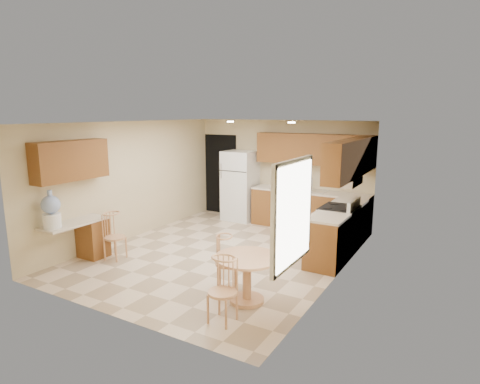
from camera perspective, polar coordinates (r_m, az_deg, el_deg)
The scene contains 30 objects.
floor at distance 7.83m, azimuth -2.74°, elevation -8.76°, with size 5.50×5.50×0.00m, color beige.
ceiling at distance 7.36m, azimuth -2.93°, elevation 9.85°, with size 4.50×5.50×0.02m, color white.
wall_back at distance 9.88m, azimuth 5.84°, elevation 2.90°, with size 4.50×0.02×2.50m, color #CDB98A.
wall_front at distance 5.45m, azimuth -18.73°, elevation -4.57°, with size 4.50×0.02×2.50m, color #CDB98A.
wall_left at distance 8.90m, azimuth -15.11°, elevation 1.63°, with size 0.02×5.50×2.50m, color #CDB98A.
wall_right at distance 6.58m, azimuth 13.89°, elevation -1.64°, with size 0.02×5.50×2.50m, color #CDB98A.
doorway at distance 10.73m, azimuth -2.77°, elevation 2.53°, with size 0.90×0.02×2.10m, color black.
base_cab_back at distance 9.45m, azimuth 9.84°, elevation -2.64°, with size 2.75×0.60×0.87m, color brown.
counter_back at distance 9.35m, azimuth 9.93°, elevation 0.06°, with size 2.75×0.63×0.04m, color beige.
base_cab_right_a at distance 8.59m, azimuth 15.20°, elevation -4.29°, with size 0.60×0.59×0.87m, color brown.
counter_right_a at distance 8.48m, azimuth 15.36°, elevation -1.33°, with size 0.63×0.59×0.04m, color beige.
base_cab_right_b at distance 7.25m, azimuth 12.19°, elevation -7.05°, with size 0.60×0.80×0.87m, color brown.
counter_right_b at distance 7.12m, azimuth 12.34°, elevation -3.57°, with size 0.63×0.80×0.04m, color beige.
upper_cab_back at distance 9.34m, azimuth 10.42°, elevation 5.99°, with size 2.75×0.33×0.70m, color brown.
upper_cab_right at distance 7.67m, azimuth 15.47°, elevation 4.65°, with size 0.33×2.42×0.70m, color brown.
upper_cab_left at distance 7.65m, azimuth -22.95°, elevation 4.15°, with size 0.33×1.40×0.70m, color brown.
sink at distance 9.35m, azimuth 9.79°, elevation 0.21°, with size 0.78×0.44×0.01m, color silver.
range_hood at distance 7.73m, azimuth 14.64°, elevation 1.51°, with size 0.50×0.76×0.14m, color silver.
desk_pedestal at distance 8.06m, azimuth -20.17°, elevation -6.18°, with size 0.48×0.42×0.72m, color brown.
desk_top at distance 7.73m, azimuth -22.52°, elevation -4.08°, with size 0.50×1.20×0.04m, color beige.
window at distance 4.82m, azimuth 7.57°, elevation -3.04°, with size 0.06×1.12×1.30m.
can_light_a at distance 8.64m, azimuth -1.37°, elevation 9.98°, with size 0.14×0.14×0.02m, color white.
can_light_b at distance 8.00m, azimuth 7.35°, elevation 9.78°, with size 0.14×0.14×0.02m, color white.
refrigerator at distance 10.06m, azimuth 0.04°, elevation 0.92°, with size 0.77×0.75×1.74m.
stove at distance 7.96m, azimuth 13.77°, elevation -5.20°, with size 0.65×0.76×1.09m.
dining_table at distance 5.81m, azimuth 0.99°, elevation -11.36°, with size 0.93×0.93×0.69m.
chair_table_a at distance 6.15m, azimuth -2.22°, elevation -9.42°, with size 0.37×0.48×0.84m.
chair_table_b at distance 5.20m, azimuth -3.03°, elevation -13.26°, with size 0.38×0.38×0.86m.
chair_desk at distance 7.70m, azimuth -17.88°, elevation -5.52°, with size 0.38×0.50×0.87m.
water_crock at distance 7.42m, azimuth -25.26°, elevation -2.45°, with size 0.31×0.31×0.64m.
Camera 1 is at (3.99, -6.18, 2.69)m, focal length 30.00 mm.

